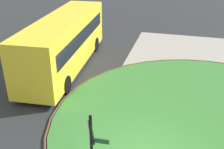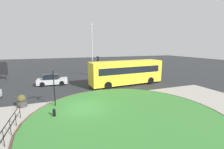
% 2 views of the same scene
% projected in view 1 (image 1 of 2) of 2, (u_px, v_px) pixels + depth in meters
% --- Properties ---
extents(grass_island, '(14.91, 14.91, 0.10)m').
position_uv_depth(grass_island, '(214.00, 125.00, 12.46)').
color(grass_island, '#387A33').
rests_on(grass_island, ground).
extents(grass_kerb_ring, '(15.22, 15.22, 0.11)m').
position_uv_depth(grass_kerb_ring, '(215.00, 125.00, 12.46)').
color(grass_kerb_ring, brown).
rests_on(grass_kerb_ring, ground).
extents(bus_yellow, '(10.51, 3.21, 3.31)m').
position_uv_depth(bus_yellow, '(65.00, 41.00, 17.60)').
color(bus_yellow, yellow).
rests_on(bus_yellow, ground).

